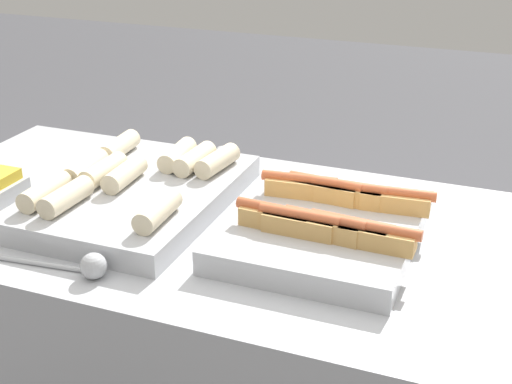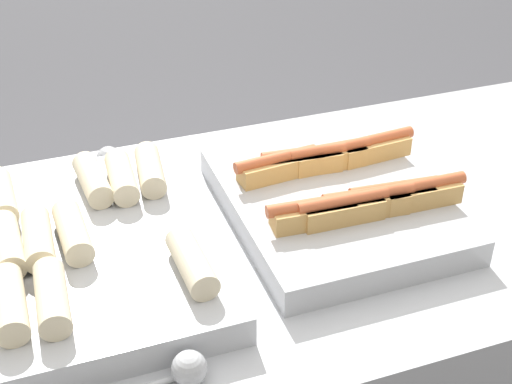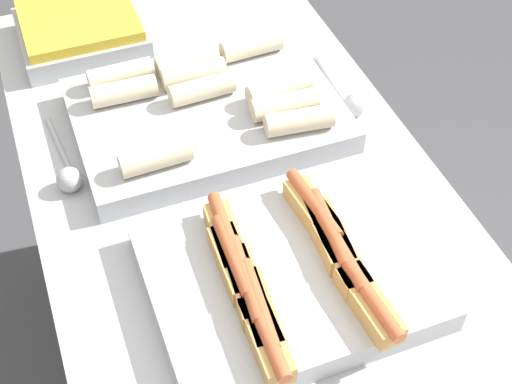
{
  "view_description": "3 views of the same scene",
  "coord_description": "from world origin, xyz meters",
  "views": [
    {
      "loc": [
        0.37,
        -1.23,
        1.6
      ],
      "look_at": [
        -0.11,
        0.0,
        1.01
      ],
      "focal_mm": 50.0,
      "sensor_mm": 36.0,
      "label": 1
    },
    {
      "loc": [
        -0.45,
        -0.95,
        1.66
      ],
      "look_at": [
        -0.11,
        0.0,
        1.01
      ],
      "focal_mm": 50.0,
      "sensor_mm": 36.0,
      "label": 2
    },
    {
      "loc": [
        0.66,
        -0.29,
        1.9
      ],
      "look_at": [
        -0.11,
        0.0,
        1.01
      ],
      "focal_mm": 50.0,
      "sensor_mm": 36.0,
      "label": 3
    }
  ],
  "objects": [
    {
      "name": "tray_wraps",
      "position": [
        -0.4,
        0.0,
        0.96
      ],
      "size": [
        0.38,
        0.52,
        0.1
      ],
      "color": "#B7BABF",
      "rests_on": "counter"
    },
    {
      "name": "serving_spoon_near",
      "position": [
        -0.33,
        -0.29,
        0.95
      ],
      "size": [
        0.24,
        0.05,
        0.05
      ],
      "color": "#B2B5BA",
      "rests_on": "counter"
    },
    {
      "name": "tray_hotdogs",
      "position": [
        0.04,
        -0.0,
        0.96
      ],
      "size": [
        0.38,
        0.45,
        0.1
      ],
      "color": "#B7BABF",
      "rests_on": "counter"
    },
    {
      "name": "serving_spoon_far",
      "position": [
        -0.33,
        0.29,
        0.95
      ],
      "size": [
        0.23,
        0.05,
        0.05
      ],
      "color": "#B2B5BA",
      "rests_on": "counter"
    }
  ]
}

